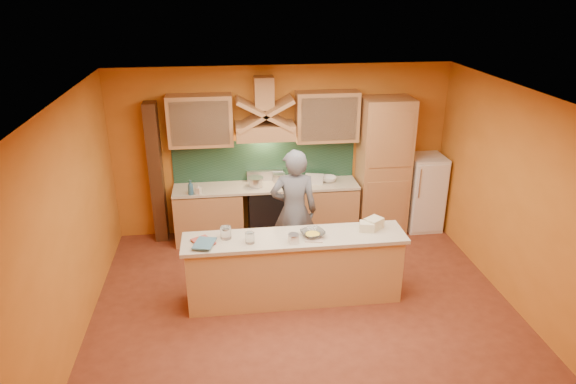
{
  "coord_description": "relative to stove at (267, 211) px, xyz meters",
  "views": [
    {
      "loc": [
        -0.94,
        -5.55,
        4.0
      ],
      "look_at": [
        -0.11,
        0.9,
        1.32
      ],
      "focal_mm": 32.0,
      "sensor_mm": 36.0,
      "label": 1
    }
  ],
  "objects": [
    {
      "name": "range_hood",
      "position": [
        0.0,
        0.05,
        1.37
      ],
      "size": [
        0.92,
        0.5,
        0.24
      ],
      "primitive_type": "cube",
      "color": "tan",
      "rests_on": "wall_back"
    },
    {
      "name": "counter_top",
      "position": [
        -0.0,
        0.0,
        0.45
      ],
      "size": [
        3.0,
        0.62,
        0.04
      ],
      "primitive_type": "cube",
      "color": "beige",
      "rests_on": "base_cabinet_left"
    },
    {
      "name": "bowl_back",
      "position": [
        1.04,
        0.03,
        0.51
      ],
      "size": [
        0.28,
        0.28,
        0.08
      ],
      "primitive_type": "imported",
      "rotation": [
        0.0,
        0.0,
        -0.05
      ],
      "color": "silver",
      "rests_on": "counter_top"
    },
    {
      "name": "grocery_bag_a",
      "position": [
        1.28,
        -1.79,
        0.57
      ],
      "size": [
        0.28,
        0.27,
        0.14
      ],
      "primitive_type": "cube",
      "rotation": [
        0.0,
        0.0,
        0.61
      ],
      "color": "beige",
      "rests_on": "island_top"
    },
    {
      "name": "grocery_bag_b",
      "position": [
        1.17,
        -1.85,
        0.55
      ],
      "size": [
        0.22,
        0.19,
        0.12
      ],
      "primitive_type": "cube",
      "rotation": [
        0.0,
        0.0,
        -0.24
      ],
      "color": "beige",
      "rests_on": "island_top"
    },
    {
      "name": "cloth",
      "position": [
        0.43,
        -2.02,
        0.5
      ],
      "size": [
        0.26,
        0.21,
        0.02
      ],
      "primitive_type": "cube",
      "rotation": [
        0.0,
        0.0,
        -0.21
      ],
      "color": "#C6A8A3",
      "rests_on": "island_top"
    },
    {
      "name": "soap_bottle_b",
      "position": [
        -1.2,
        -0.24,
        0.59
      ],
      "size": [
        0.13,
        0.13,
        0.24
      ],
      "primitive_type": "imported",
      "rotation": [
        0.0,
        0.0,
        0.6
      ],
      "color": "#306184",
      "rests_on": "counter_top"
    },
    {
      "name": "base_cabinet_right",
      "position": [
        0.95,
        0.0,
        -0.02
      ],
      "size": [
        1.1,
        0.6,
        0.86
      ],
      "primitive_type": "cube",
      "color": "tan",
      "rests_on": "floor"
    },
    {
      "name": "jar_large",
      "position": [
        -0.68,
        -1.84,
        0.57
      ],
      "size": [
        0.15,
        0.15,
        0.16
      ],
      "primitive_type": "cylinder",
      "rotation": [
        0.0,
        0.0,
        0.08
      ],
      "color": "white",
      "rests_on": "island_top"
    },
    {
      "name": "mixing_bowl",
      "position": [
        0.43,
        -1.92,
        0.53
      ],
      "size": [
        0.38,
        0.38,
        0.07
      ],
      "primitive_type": "imported",
      "rotation": [
        0.0,
        0.0,
        0.34
      ],
      "color": "silver",
      "rests_on": "island_top"
    },
    {
      "name": "book_upper",
      "position": [
        -1.07,
        -1.98,
        0.53
      ],
      "size": [
        0.31,
        0.38,
        0.02
      ],
      "primitive_type": "imported",
      "rotation": [
        0.0,
        0.0,
        -0.27
      ],
      "color": "teal",
      "rests_on": "island_top"
    },
    {
      "name": "upper_cabinet_left",
      "position": [
        -1.0,
        0.12,
        1.55
      ],
      "size": [
        1.0,
        0.35,
        0.8
      ],
      "primitive_type": "cube",
      "color": "tan",
      "rests_on": "wall_back"
    },
    {
      "name": "pantry_column",
      "position": [
        1.95,
        0.0,
        0.7
      ],
      "size": [
        0.8,
        0.6,
        2.3
      ],
      "primitive_type": "cube",
      "color": "tan",
      "rests_on": "floor"
    },
    {
      "name": "ceiling",
      "position": [
        0.3,
        -2.2,
        2.35
      ],
      "size": [
        5.5,
        5.0,
        0.01
      ],
      "primitive_type": "cube",
      "color": "white",
      "rests_on": "wall_back"
    },
    {
      "name": "book_lower",
      "position": [
        -1.06,
        -1.98,
        0.51
      ],
      "size": [
        0.34,
        0.37,
        0.03
      ],
      "primitive_type": "imported",
      "rotation": [
        0.0,
        0.0,
        0.53
      ],
      "color": "#AA443C",
      "rests_on": "island_top"
    },
    {
      "name": "wall_left",
      "position": [
        -2.45,
        -2.2,
        0.95
      ],
      "size": [
        0.02,
        5.0,
        2.8
      ],
      "primitive_type": "cube",
      "color": "orange",
      "rests_on": "floor"
    },
    {
      "name": "floor",
      "position": [
        0.3,
        -2.2,
        -0.45
      ],
      "size": [
        5.5,
        5.0,
        0.01
      ],
      "primitive_type": "cube",
      "color": "brown",
      "rests_on": "ground"
    },
    {
      "name": "jar_small",
      "position": [
        -0.38,
        -2.0,
        0.57
      ],
      "size": [
        0.14,
        0.14,
        0.14
      ],
      "primitive_type": "cylinder",
      "rotation": [
        0.0,
        0.0,
        0.25
      ],
      "color": "white",
      "rests_on": "island_top"
    },
    {
      "name": "pot_small",
      "position": [
        0.22,
        0.12,
        0.52
      ],
      "size": [
        0.22,
        0.22,
        0.15
      ],
      "primitive_type": "cylinder",
      "rotation": [
        0.0,
        0.0,
        0.16
      ],
      "color": "#B0B0B7",
      "rests_on": "stove"
    },
    {
      "name": "dish_rack",
      "position": [
        0.8,
        0.04,
        0.52
      ],
      "size": [
        0.35,
        0.31,
        0.11
      ],
      "primitive_type": "cube",
      "rotation": [
        0.0,
        0.0,
        -0.26
      ],
      "color": "silver",
      "rests_on": "counter_top"
    },
    {
      "name": "stove",
      "position": [
        0.0,
        0.0,
        0.0
      ],
      "size": [
        0.6,
        0.58,
        0.9
      ],
      "primitive_type": "cube",
      "color": "black",
      "rests_on": "floor"
    },
    {
      "name": "upper_cabinet_right",
      "position": [
        1.0,
        0.12,
        1.55
      ],
      "size": [
        1.0,
        0.35,
        0.8
      ],
      "primitive_type": "cube",
      "color": "tan",
      "rests_on": "wall_back"
    },
    {
      "name": "kitchen_scale",
      "position": [
        0.16,
        -2.06,
        0.54
      ],
      "size": [
        0.13,
        0.13,
        0.09
      ],
      "primitive_type": "cube",
      "rotation": [
        0.0,
        0.0,
        0.15
      ],
      "color": "white",
      "rests_on": "island_top"
    },
    {
      "name": "wall_front",
      "position": [
        0.3,
        -4.7,
        0.95
      ],
      "size": [
        5.5,
        0.02,
        2.8
      ],
      "primitive_type": "cube",
      "color": "orange",
      "rests_on": "floor"
    },
    {
      "name": "fridge",
      "position": [
        2.7,
        0.0,
        0.2
      ],
      "size": [
        0.58,
        0.6,
        1.3
      ],
      "primitive_type": "cube",
      "color": "white",
      "rests_on": "floor"
    },
    {
      "name": "trim_column_left",
      "position": [
        -1.75,
        0.15,
        0.7
      ],
      "size": [
        0.2,
        0.3,
        2.3
      ],
      "primitive_type": "cube",
      "color": "#472816",
      "rests_on": "floor"
    },
    {
      "name": "pot_large",
      "position": [
        -0.18,
        -0.04,
        0.53
      ],
      "size": [
        0.23,
        0.23,
        0.16
      ],
      "primitive_type": "cylinder",
      "rotation": [
        0.0,
        0.0,
        -0.07
      ],
      "color": "silver",
      "rests_on": "stove"
    },
    {
      "name": "hood_chimney",
      "position": [
        0.0,
        0.15,
        1.95
      ],
      "size": [
        0.3,
        0.3,
        0.5
      ],
      "primitive_type": "cube",
      "color": "tan",
      "rests_on": "wall_back"
    },
    {
      "name": "soap_bottle_a",
      "position": [
        -1.08,
        -0.25,
        0.56
      ],
      "size": [
        0.1,
        0.1,
        0.17
      ],
      "primitive_type": "imported",
      "rotation": [
        0.0,
        0.0,
        -0.42
      ],
      "color": "beige",
      "rests_on": "counter_top"
    },
    {
      "name": "backsplash",
      "position": [
        -0.0,
        0.28,
        0.8
      ],
      "size": [
        3.0,
        0.03,
        0.7
      ],
      "primitive_type": "cube",
      "color": "#1A3A2B",
      "rests_on": "wall_back"
    },
    {
      "name": "island_body",
      "position": [
        0.2,
        -1.9,
        -0.01
      ],
      "size": [
        2.8,
        0.55,
        0.88
      ],
      "primitive_type": "cube",
      "color": "tan",
      "rests_on": "floor"
    },
    {
      "name": "island_top",
      "position": [
        0.2,
        -1.9,
        0.47
      ],
      "size": [
        2.9,
        0.62,
        0.05
      ],
      "primitive_type": "cube",
      "color": "beige",
      "rests_on": "island_body"
    },
    {
      "name": "person",
      "position": [
        0.3,
        -1.1,
        0.48
      ],
      "size": [
        0.71,
        0.49,
        1.86
      ],
      "primitive_type": "imported",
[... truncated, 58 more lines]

